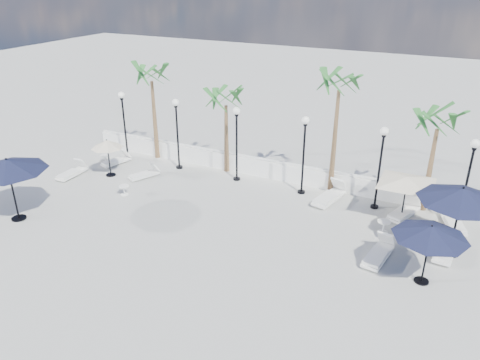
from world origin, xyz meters
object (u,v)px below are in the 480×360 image
at_px(lounger_4, 378,254).
at_px(lounger_5, 404,211).
at_px(lounger_6, 446,248).
at_px(lounger_7, 453,222).
at_px(lounger_2, 144,174).
at_px(lounger_0, 72,172).
at_px(parasol_navy_mid, 431,232).
at_px(lounger_3, 330,196).
at_px(parasol_cream_sq_a, 408,177).
at_px(parasol_navy_right, 462,195).
at_px(parasol_navy_left, 7,165).
at_px(parasol_cream_small, 107,145).
at_px(lounger_1, 116,161).

distance_m(lounger_4, lounger_5, 3.87).
xyz_separation_m(lounger_5, lounger_6, (1.89, -2.37, 0.00)).
bearing_deg(lounger_7, lounger_2, 167.77).
height_order(lounger_0, parasol_navy_mid, parasol_navy_mid).
relative_size(lounger_3, lounger_5, 1.09).
relative_size(lounger_6, parasol_cream_sq_a, 0.47).
relative_size(lounger_3, parasol_cream_sq_a, 0.52).
bearing_deg(parasol_navy_right, lounger_2, 177.45).
bearing_deg(lounger_4, lounger_2, 177.93).
distance_m(lounger_0, parasol_navy_left, 5.16).
relative_size(lounger_0, lounger_2, 1.08).
xyz_separation_m(lounger_0, parasol_navy_right, (18.28, 0.86, 2.26)).
height_order(lounger_0, parasol_cream_sq_a, parasol_cream_sq_a).
height_order(lounger_0, parasol_cream_small, parasol_cream_small).
bearing_deg(lounger_2, lounger_7, 30.85).
relative_size(lounger_7, parasol_cream_sq_a, 0.46).
height_order(lounger_5, lounger_6, lounger_6).
height_order(lounger_6, parasol_navy_left, parasol_navy_left).
xyz_separation_m(parasol_navy_left, parasol_navy_mid, (16.28, 3.00, -0.52)).
bearing_deg(parasol_navy_left, lounger_2, 69.40).
bearing_deg(parasol_cream_small, parasol_cream_sq_a, 7.36).
relative_size(lounger_7, parasol_navy_right, 0.65).
bearing_deg(parasol_navy_mid, lounger_1, 167.09).
height_order(lounger_1, parasol_cream_small, parasol_cream_small).
xyz_separation_m(lounger_3, parasol_cream_small, (-11.17, -2.14, 1.45)).
bearing_deg(lounger_6, lounger_0, -172.62).
distance_m(lounger_5, parasol_cream_sq_a, 1.77).
relative_size(lounger_3, lounger_6, 1.10).
bearing_deg(parasol_cream_sq_a, parasol_navy_left, -153.93).
bearing_deg(lounger_0, lounger_2, 21.79).
xyz_separation_m(lounger_6, parasol_navy_right, (0.15, 0.10, 2.23)).
bearing_deg(lounger_5, parasol_navy_mid, -55.65).
height_order(lounger_2, parasol_cream_sq_a, parasol_cream_sq_a).
bearing_deg(lounger_1, parasol_navy_left, -72.23).
bearing_deg(parasol_navy_right, lounger_7, 90.84).
bearing_deg(lounger_4, parasol_cream_small, -178.68).
xyz_separation_m(lounger_3, lounger_4, (2.99, -3.86, -0.02)).
height_order(lounger_7, parasol_navy_mid, parasol_navy_mid).
relative_size(lounger_4, lounger_6, 0.99).
bearing_deg(parasol_navy_right, parasol_navy_mid, -107.88).
bearing_deg(parasol_navy_mid, lounger_3, 135.31).
bearing_deg(lounger_5, parasol_navy_right, -29.38).
bearing_deg(parasol_cream_small, lounger_5, 8.38).
distance_m(lounger_0, lounger_6, 18.14).
relative_size(lounger_6, parasol_navy_mid, 0.82).
height_order(lounger_6, parasol_cream_small, parasol_cream_small).
distance_m(lounger_0, parasol_cream_small, 2.48).
xyz_separation_m(parasol_navy_right, parasol_cream_sq_a, (-2.09, 1.99, -0.49)).
bearing_deg(parasol_cream_small, parasol_navy_right, -0.43).
distance_m(lounger_2, lounger_7, 14.84).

